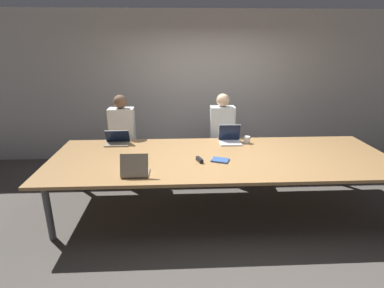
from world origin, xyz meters
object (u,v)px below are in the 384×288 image
at_px(laptop_far_left, 117,140).
at_px(person_far_left, 123,139).
at_px(stapler, 200,160).
at_px(cup_far_center, 247,140).
at_px(laptop_near_left, 135,169).
at_px(laptop_far_center, 230,138).
at_px(person_far_center, 222,137).

xyz_separation_m(laptop_far_left, person_far_left, (-0.00, 0.46, -0.14)).
distance_m(person_far_left, stapler, 1.69).
bearing_deg(cup_far_center, laptop_near_left, -144.93).
height_order(laptop_far_center, person_far_center, person_far_center).
xyz_separation_m(cup_far_center, stapler, (-0.77, -0.71, -0.03)).
relative_size(person_far_center, laptop_far_left, 4.01).
bearing_deg(laptop_near_left, stapler, -153.86).
relative_size(laptop_far_center, person_far_center, 0.23).
xyz_separation_m(laptop_near_left, laptop_far_left, (-0.41, 1.12, -0.01)).
bearing_deg(person_far_center, cup_far_center, -61.43).
height_order(laptop_far_center, stapler, laptop_far_center).
xyz_separation_m(laptop_near_left, cup_far_center, (1.55, 1.09, -0.03)).
bearing_deg(laptop_near_left, person_far_center, -127.06).
bearing_deg(person_far_left, cup_far_center, -14.20).
relative_size(cup_far_center, person_far_left, 0.07).
relative_size(laptop_far_center, cup_far_center, 3.18).
height_order(person_far_left, stapler, person_far_left).
bearing_deg(laptop_far_center, person_far_left, 164.94).
xyz_separation_m(laptop_far_center, person_far_left, (-1.70, 0.46, -0.15)).
bearing_deg(laptop_near_left, laptop_far_left, -69.85).
distance_m(cup_far_center, person_far_left, 2.03).
bearing_deg(laptop_far_center, laptop_near_left, -138.95).
bearing_deg(person_far_left, person_far_center, 2.17).
relative_size(laptop_far_center, person_far_left, 0.23).
height_order(laptop_near_left, stapler, laptop_near_left).
height_order(laptop_near_left, laptop_far_center, laptop_far_center).
distance_m(laptop_far_center, laptop_far_left, 1.70).
bearing_deg(laptop_far_center, laptop_far_left, 179.97).
relative_size(laptop_near_left, laptop_far_left, 0.88).
bearing_deg(cup_far_center, person_far_center, 118.57).
xyz_separation_m(laptop_far_center, person_far_center, (-0.05, 0.52, -0.16)).
relative_size(laptop_near_left, person_far_center, 0.22).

